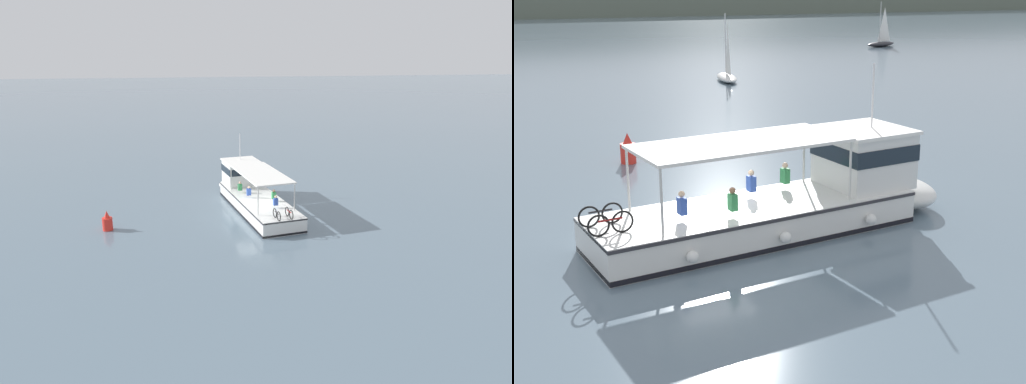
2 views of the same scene
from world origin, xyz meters
TOP-DOWN VIEW (x-y plane):
  - ground_plane at (0.00, 0.00)m, footprint 400.00×400.00m
  - ferry_main at (2.87, -0.39)m, footprint 13.03×4.99m
  - channel_buoy at (-0.68, 10.42)m, footprint 0.70×0.70m

SIDE VIEW (x-z plane):
  - ground_plane at x=0.00m, z-range 0.00..0.00m
  - channel_buoy at x=-0.68m, z-range -0.13..1.27m
  - ferry_main at x=2.87m, z-range -1.64..3.68m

